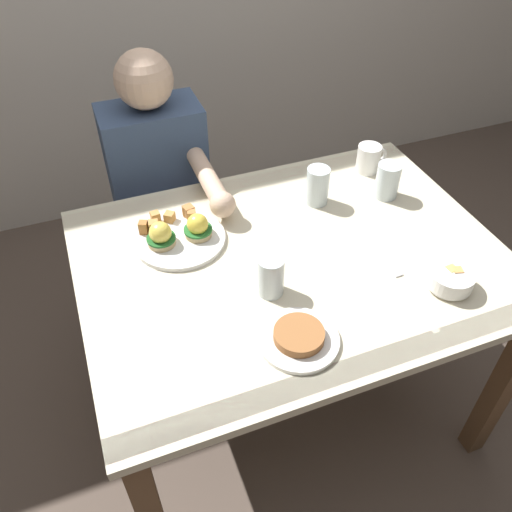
{
  "coord_description": "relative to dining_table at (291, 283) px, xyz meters",
  "views": [
    {
      "loc": [
        -0.49,
        -0.99,
        1.75
      ],
      "look_at": [
        -0.11,
        0.0,
        0.78
      ],
      "focal_mm": 36.79,
      "sensor_mm": 36.0,
      "label": 1
    }
  ],
  "objects": [
    {
      "name": "side_plate",
      "position": [
        -0.11,
        -0.28,
        0.12
      ],
      "size": [
        0.2,
        0.2,
        0.04
      ],
      "color": "white",
      "rests_on": "dining_table"
    },
    {
      "name": "water_glass_near",
      "position": [
        0.18,
        0.21,
        0.16
      ],
      "size": [
        0.07,
        0.07,
        0.12
      ],
      "color": "silver",
      "rests_on": "dining_table"
    },
    {
      "name": "fork",
      "position": [
        0.24,
        -0.11,
        0.11
      ],
      "size": [
        0.02,
        0.16,
        0.0
      ],
      "color": "silver",
      "rests_on": "dining_table"
    },
    {
      "name": "dining_table",
      "position": [
        0.0,
        0.0,
        0.0
      ],
      "size": [
        1.2,
        0.9,
        0.74
      ],
      "color": "beige",
      "rests_on": "ground_plane"
    },
    {
      "name": "water_glass_far",
      "position": [
        0.4,
        0.16,
        0.16
      ],
      "size": [
        0.08,
        0.08,
        0.12
      ],
      "color": "silver",
      "rests_on": "dining_table"
    },
    {
      "name": "ground_plane",
      "position": [
        0.0,
        0.0,
        -0.63
      ],
      "size": [
        6.0,
        6.0,
        0.0
      ],
      "primitive_type": "plane",
      "color": "brown"
    },
    {
      "name": "eggs_benedict_plate",
      "position": [
        -0.29,
        0.19,
        0.13
      ],
      "size": [
        0.27,
        0.27,
        0.09
      ],
      "color": "white",
      "rests_on": "dining_table"
    },
    {
      "name": "coffee_mug",
      "position": [
        0.42,
        0.32,
        0.16
      ],
      "size": [
        0.11,
        0.08,
        0.09
      ],
      "color": "white",
      "rests_on": "dining_table"
    },
    {
      "name": "diner_person",
      "position": [
        -0.25,
        0.6,
        0.02
      ],
      "size": [
        0.34,
        0.54,
        1.14
      ],
      "color": "#33333D",
      "rests_on": "ground_plane"
    },
    {
      "name": "water_glass_extra",
      "position": [
        -0.11,
        -0.1,
        0.16
      ],
      "size": [
        0.07,
        0.07,
        0.12
      ],
      "color": "silver",
      "rests_on": "dining_table"
    },
    {
      "name": "fruit_bowl",
      "position": [
        0.34,
        -0.26,
        0.14
      ],
      "size": [
        0.12,
        0.12,
        0.06
      ],
      "color": "white",
      "rests_on": "dining_table"
    }
  ]
}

